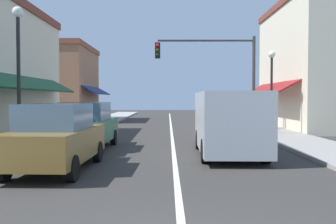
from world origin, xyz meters
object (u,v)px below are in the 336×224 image
object	(u,v)px
van_in_lane	(226,121)
street_lamp_right_mid	(270,78)
street_lamp_left_near	(16,56)
parked_car_second_left	(85,126)
parked_car_nearest_left	(55,138)
traffic_signal_mast_arm	(217,65)

from	to	relation	value
van_in_lane	street_lamp_right_mid	xyz separation A→B (m)	(3.29, 6.72, 1.82)
street_lamp_left_near	street_lamp_right_mid	world-z (taller)	street_lamp_left_near
parked_car_second_left	street_lamp_left_near	xyz separation A→B (m)	(-1.85, -1.69, 2.42)
van_in_lane	street_lamp_right_mid	distance (m)	7.70
parked_car_nearest_left	traffic_signal_mast_arm	world-z (taller)	traffic_signal_mast_arm
parked_car_second_left	street_lamp_right_mid	world-z (taller)	street_lamp_right_mid
street_lamp_left_near	parked_car_nearest_left	bearing A→B (deg)	-51.94
parked_car_nearest_left	van_in_lane	xyz separation A→B (m)	(4.96, 2.70, 0.27)
parked_car_nearest_left	street_lamp_right_mid	size ratio (longest dim) A/B	0.96
traffic_signal_mast_arm	street_lamp_left_near	size ratio (longest dim) A/B	1.19
van_in_lane	street_lamp_left_near	distance (m)	7.26
van_in_lane	parked_car_nearest_left	bearing A→B (deg)	-150.12
van_in_lane	street_lamp_left_near	world-z (taller)	street_lamp_left_near
parked_car_second_left	van_in_lane	distance (m)	5.31
parked_car_nearest_left	traffic_signal_mast_arm	distance (m)	13.72
traffic_signal_mast_arm	street_lamp_right_mid	size ratio (longest dim) A/B	1.35
street_lamp_left_near	parked_car_second_left	bearing A→B (deg)	42.48
parked_car_second_left	traffic_signal_mast_arm	world-z (taller)	traffic_signal_mast_arm
van_in_lane	street_lamp_left_near	xyz separation A→B (m)	(-6.93, -0.18, 2.15)
traffic_signal_mast_arm	street_lamp_left_near	xyz separation A→B (m)	(-7.84, -9.52, -0.53)
street_lamp_left_near	street_lamp_right_mid	xyz separation A→B (m)	(10.22, 6.90, -0.34)
street_lamp_left_near	street_lamp_right_mid	distance (m)	12.34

